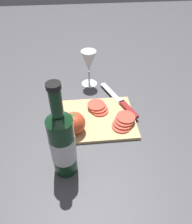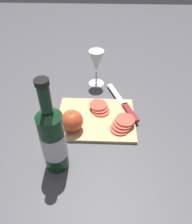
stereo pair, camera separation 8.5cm
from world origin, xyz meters
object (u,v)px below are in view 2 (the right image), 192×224
(wine_bottle, at_px, (53,140))
(knife, at_px, (127,108))
(wine_glass, at_px, (96,63))
(whole_tomato, at_px, (72,121))
(tomato_slice_stack_far, at_px, (122,124))
(tomato_slice_stack_near, at_px, (99,108))

(wine_bottle, bearing_deg, knife, -132.37)
(wine_glass, relative_size, whole_tomato, 2.05)
(whole_tomato, relative_size, tomato_slice_stack_far, 0.84)
(whole_tomato, xyz_separation_m, tomato_slice_stack_near, (-0.10, -0.11, -0.03))
(knife, xyz_separation_m, tomato_slice_stack_near, (0.11, 0.01, 0.00))
(whole_tomato, bearing_deg, wine_glass, -103.70)
(whole_tomato, distance_m, knife, 0.25)
(tomato_slice_stack_near, relative_size, tomato_slice_stack_far, 0.93)
(knife, height_order, tomato_slice_stack_far, tomato_slice_stack_far)
(tomato_slice_stack_near, bearing_deg, tomato_slice_stack_far, 133.24)
(wine_glass, bearing_deg, tomato_slice_stack_far, 110.01)
(wine_glass, distance_m, tomato_slice_stack_near, 0.23)
(wine_bottle, bearing_deg, tomato_slice_stack_near, -116.41)
(wine_bottle, relative_size, whole_tomato, 3.98)
(wine_glass, xyz_separation_m, whole_tomato, (0.08, 0.32, -0.06))
(tomato_slice_stack_near, xyz_separation_m, tomato_slice_stack_far, (-0.09, 0.09, 0.00))
(whole_tomato, height_order, tomato_slice_stack_far, whole_tomato)
(whole_tomato, distance_m, tomato_slice_stack_far, 0.19)
(wine_bottle, height_order, tomato_slice_stack_far, wine_bottle)
(whole_tomato, distance_m, tomato_slice_stack_near, 0.15)
(wine_glass, height_order, knife, wine_glass)
(wine_bottle, distance_m, tomato_slice_stack_far, 0.29)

